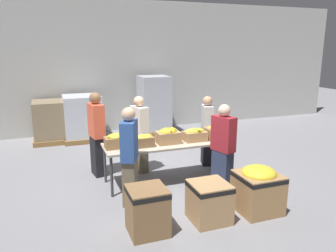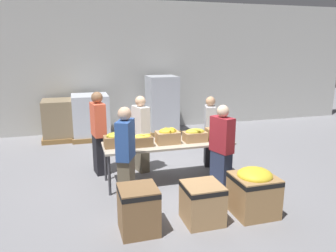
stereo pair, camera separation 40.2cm
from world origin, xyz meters
name	(u,v)px [view 1 (the left image)]	position (x,y,z in m)	size (l,w,h in m)	color
ground_plane	(169,180)	(0.00, 0.00, 0.00)	(30.00, 30.00, 0.00)	gray
wall_back	(119,67)	(0.00, 4.45, 2.00)	(16.00, 0.08, 4.00)	#B7B7B2
sorting_table	(169,145)	(0.00, 0.00, 0.74)	(2.51, 0.81, 0.79)	#B2A893
banana_box_0	(116,141)	(-1.02, 0.01, 0.92)	(0.42, 0.30, 0.27)	olive
banana_box_1	(143,140)	(-0.54, -0.08, 0.90)	(0.39, 0.27, 0.25)	olive
banana_box_2	(168,136)	(-0.03, -0.04, 0.94)	(0.44, 0.32, 0.31)	tan
banana_box_3	(195,134)	(0.53, -0.06, 0.92)	(0.44, 0.32, 0.26)	tan
banana_box_4	(217,132)	(1.01, -0.07, 0.93)	(0.44, 0.29, 0.29)	#A37A4C
volunteer_0	(139,135)	(-0.40, 0.69, 0.81)	(0.32, 0.48, 1.62)	#6B604C
volunteer_1	(130,157)	(-0.94, -0.70, 0.83)	(0.39, 0.50, 1.66)	#6B604C
volunteer_2	(97,135)	(-1.26, 0.80, 0.86)	(0.30, 0.49, 1.73)	black
volunteer_3	(223,149)	(0.77, -0.75, 0.80)	(0.34, 0.48, 1.62)	#2D3856
volunteer_4	(207,131)	(1.13, 0.60, 0.77)	(0.32, 0.46, 1.56)	black
donation_bin_0	(147,209)	(-0.93, -1.67, 0.37)	(0.54, 0.54, 0.68)	olive
donation_bin_1	(209,200)	(0.04, -1.67, 0.33)	(0.57, 0.57, 0.61)	tan
donation_bin_2	(258,188)	(0.91, -1.67, 0.40)	(0.65, 0.65, 0.77)	#A37A4C
pallet_stack_0	(154,105)	(0.88, 3.68, 0.87)	(0.94, 0.94, 1.75)	olive
pallet_stack_1	(52,122)	(-2.09, 3.78, 0.56)	(1.07, 1.07, 1.15)	olive
pallet_stack_2	(83,118)	(-1.27, 3.65, 0.63)	(1.10, 1.10, 1.28)	olive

